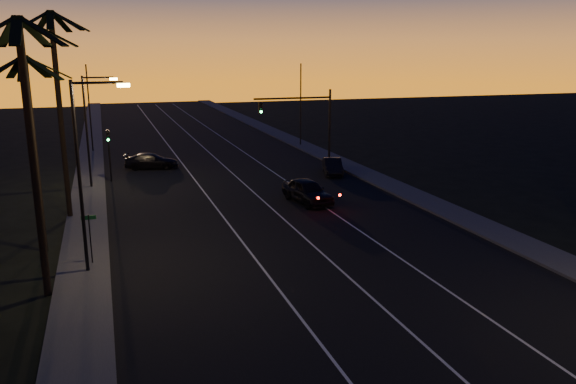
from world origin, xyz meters
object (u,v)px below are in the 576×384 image
object	(u,v)px
signal_mast	(305,115)
cross_car	(151,161)
right_car	(333,166)
lead_car	(307,191)

from	to	relation	value
signal_mast	cross_car	xyz separation A→B (m)	(-13.06, 4.28, -4.08)
right_car	cross_car	distance (m)	16.25
signal_mast	cross_car	size ratio (longest dim) A/B	1.41
lead_car	right_car	distance (m)	9.70
cross_car	signal_mast	bearing A→B (deg)	-18.13
cross_car	lead_car	bearing A→B (deg)	-59.14
lead_car	right_car	xyz separation A→B (m)	(5.29, 8.13, -0.14)
lead_car	cross_car	distance (m)	17.98
lead_car	right_car	world-z (taller)	lead_car
signal_mast	right_car	world-z (taller)	signal_mast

